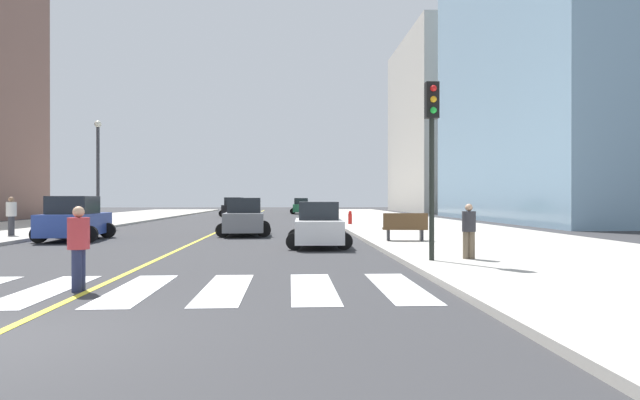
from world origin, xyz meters
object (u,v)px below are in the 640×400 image
Objects in this scene: park_bench at (405,227)px; fire_hydrant at (350,218)px; pedestrian_crossing at (79,244)px; pedestrian_walking_west at (11,214)px; car_silver_nearest at (240,207)px; car_white_sixth at (318,226)px; car_gray_third at (244,218)px; car_green_fourth at (301,206)px; car_black_second at (234,208)px; pedestrian_waiting_east at (469,229)px; street_lamp at (98,163)px; traffic_light_near_corner at (432,135)px; car_blue_fifth at (75,220)px.

fire_hydrant is at bearing 7.96° from park_bench.
pedestrian_crossing reaches higher than fire_hydrant.
pedestrian_crossing is 17.11m from pedestrian_walking_west.
car_white_sixth is at bearing -78.17° from car_silver_nearest.
fire_hydrant is (-0.62, 14.56, -0.11)m from park_bench.
pedestrian_walking_west is (-10.57, -1.73, 0.25)m from car_gray_third.
car_gray_third is 9.05m from park_bench.
pedestrian_crossing is (-5.63, -55.08, 0.04)m from car_green_fourth.
pedestrian_crossing is 26.64m from fire_hydrant.
car_black_second is 11.80m from car_green_fourth.
street_lamp reaches higher than pedestrian_waiting_east.
traffic_light_near_corner is 0.73× the size of street_lamp.
fire_hydrant is at bearing 2.74° from street_lamp.
car_blue_fifth reaches higher than pedestrian_crossing.
pedestrian_waiting_east reaches higher than pedestrian_crossing.
car_black_second is 2.51× the size of pedestrian_walking_west.
car_green_fourth is 2.54× the size of pedestrian_crossing.
car_green_fourth is at bearing 9.76° from park_bench.
car_gray_third reaches higher than park_bench.
pedestrian_waiting_east is 1.75× the size of fire_hydrant.
pedestrian_walking_west is (-7.13, -30.89, 0.21)m from car_black_second.
car_gray_third is 16.63m from pedestrian_crossing.
car_gray_third is 14.50m from traffic_light_near_corner.
fire_hydrant is at bearing 38.27° from car_blue_fifth.
street_lamp reaches higher than pedestrian_walking_west.
car_gray_third is at bearing 85.73° from car_green_fourth.
pedestrian_waiting_east is at bearing -49.79° from street_lamp.
park_bench is 18.00m from pedestrian_walking_west.
street_lamp is at bearing -177.26° from fire_hydrant.
car_black_second is at bearing -77.06° from traffic_light_near_corner.
car_black_second is 2.89× the size of pedestrian_waiting_east.
car_white_sixth is at bearing 90.80° from car_green_fourth.
pedestrian_walking_west reaches higher than park_bench.
car_gray_third is 2.77× the size of pedestrian_waiting_east.
car_silver_nearest is 2.31× the size of pedestrian_walking_west.
pedestrian_waiting_east is at bearing -35.80° from car_blue_fifth.
park_bench is at bearing -107.27° from pedestrian_walking_west.
car_black_second is at bearing 115.66° from fire_hydrant.
pedestrian_waiting_east reaches higher than fire_hydrant.
car_blue_fifth is 2.63× the size of pedestrian_crossing.
car_gray_third is 4.85× the size of fire_hydrant.
car_black_second is at bearing -63.00° from pedestrian_waiting_east.
car_white_sixth is 2.12× the size of park_bench.
street_lamp is (-16.95, 13.78, 3.46)m from park_bench.
street_lamp is at bearing -104.99° from car_black_second.
pedestrian_walking_west is at bearing 71.71° from car_green_fourth.
car_silver_nearest reaches higher than pedestrian_waiting_east.
pedestrian_walking_west is at bearing 6.71° from car_gray_third.
car_blue_fifth is 0.67× the size of street_lamp.
car_green_fourth is 45.34m from car_white_sixth.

